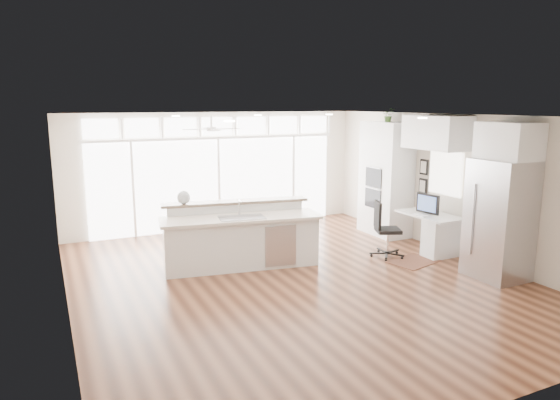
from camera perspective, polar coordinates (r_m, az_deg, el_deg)
name	(u,v)px	position (r m, az deg, el deg)	size (l,w,h in m)	color
floor	(295,280)	(8.45, 1.78, -9.12)	(7.00, 8.00, 0.02)	#462415
ceiling	(296,116)	(7.94, 1.90, 9.57)	(7.00, 8.00, 0.02)	white
wall_back	(217,171)	(11.74, -7.18, 3.34)	(7.00, 0.04, 2.70)	beige
wall_front	(497,276)	(5.00, 23.59, -7.97)	(7.00, 0.04, 2.70)	beige
wall_left	(61,222)	(7.22, -23.71, -2.33)	(0.04, 8.00, 2.70)	beige
wall_right	(458,185)	(10.16, 19.66, 1.59)	(0.04, 8.00, 2.70)	beige
glass_wall	(218,184)	(11.72, -7.05, 1.85)	(5.80, 0.06, 2.08)	white
transom_row	(217,126)	(11.59, -7.21, 8.36)	(5.90, 0.06, 0.40)	white
desk_window	(446,173)	(10.31, 18.40, 2.93)	(0.04, 0.85, 0.85)	silver
ceiling_fan	(211,124)	(10.35, -7.86, 8.59)	(1.16, 1.16, 0.32)	white
recessed_lights	(291,117)	(8.12, 1.24, 9.46)	(3.40, 3.00, 0.02)	white
oven_cabinet	(386,179)	(11.29, 11.99, 2.37)	(0.64, 1.20, 2.50)	white
desk_nook	(429,233)	(10.31, 16.68, -3.61)	(0.72, 1.30, 0.76)	white
upper_cabinets	(437,132)	(10.04, 17.47, 7.37)	(0.64, 1.30, 0.64)	white
refrigerator	(500,220)	(9.04, 23.80, -2.06)	(0.76, 0.90, 2.00)	#B0AFB4
fridge_cabinet	(509,141)	(8.91, 24.70, 6.16)	(0.64, 0.90, 0.60)	white
framed_photos	(424,177)	(10.78, 16.08, 2.59)	(0.06, 0.22, 0.80)	black
kitchen_island	(241,236)	(8.96, -4.49, -4.14)	(2.83, 1.07, 1.12)	white
rug	(413,261)	(9.67, 14.99, -6.79)	(0.89, 0.64, 0.01)	#381A12
office_chair	(388,230)	(9.70, 12.24, -3.34)	(0.56, 0.52, 1.07)	black
fishbowl	(184,197)	(9.06, -10.96, 0.30)	(0.24, 0.24, 0.24)	silver
monitor	(428,204)	(10.13, 16.53, -0.39)	(0.09, 0.52, 0.43)	black
keyboard	(420,215)	(10.06, 15.74, -1.64)	(0.12, 0.32, 0.02)	silver
potted_plant	(388,117)	(11.18, 12.27, 9.29)	(0.26, 0.29, 0.22)	#3C6129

